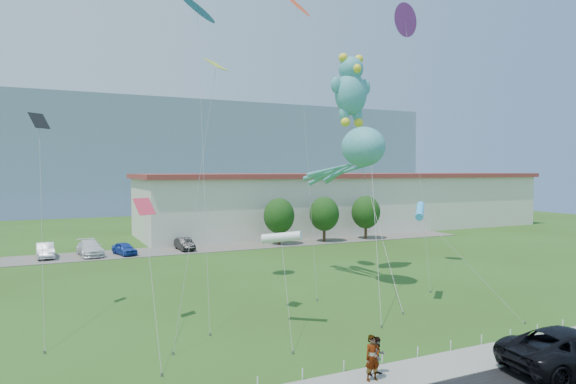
{
  "coord_description": "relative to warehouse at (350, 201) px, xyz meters",
  "views": [
    {
      "loc": [
        -14.5,
        -19.85,
        8.67
      ],
      "look_at": [
        -1.23,
        8.0,
        7.36
      ],
      "focal_mm": 32.0,
      "sensor_mm": 36.0,
      "label": 1
    }
  ],
  "objects": [
    {
      "name": "sidewalk",
      "position": [
        -26.0,
        -46.75,
        -4.07
      ],
      "size": [
        80.0,
        2.5,
        0.1
      ],
      "primitive_type": "cube",
      "color": "gray",
      "rests_on": "ground"
    },
    {
      "name": "parked_car_silver",
      "position": [
        -40.53,
        -8.35,
        -3.33
      ],
      "size": [
        1.76,
        4.51,
        1.46
      ],
      "primitive_type": "imported",
      "rotation": [
        0.0,
        0.0,
        0.05
      ],
      "color": "silver",
      "rests_on": "parking_strip"
    },
    {
      "name": "rope_fence",
      "position": [
        -26.0,
        -45.3,
        -3.87
      ],
      "size": [
        26.05,
        0.05,
        0.5
      ],
      "color": "white",
      "rests_on": "ground"
    },
    {
      "name": "small_kite_pink",
      "position": [
        -35.53,
        -35.4,
        1.84
      ],
      "size": [
        1.41,
        8.54,
        7.08
      ],
      "color": "#F93750",
      "rests_on": "ground"
    },
    {
      "name": "suv",
      "position": [
        -20.06,
        -49.5,
        -3.16
      ],
      "size": [
        6.78,
        3.63,
        1.81
      ],
      "primitive_type": "imported",
      "rotation": [
        0.0,
        0.0,
        1.47
      ],
      "color": "black",
      "rests_on": "road"
    },
    {
      "name": "parked_car_blue",
      "position": [
        -33.22,
        -9.76,
        -3.44
      ],
      "size": [
        2.43,
        3.93,
        1.25
      ],
      "primitive_type": "imported",
      "rotation": [
        0.0,
        0.0,
        0.28
      ],
      "color": "#1C3B9C",
      "rests_on": "parking_strip"
    },
    {
      "name": "small_kite_yellow",
      "position": [
        -32.25,
        -36.86,
        8.52
      ],
      "size": [
        4.04,
        4.43,
        14.92
      ],
      "color": "#B5CB2F",
      "rests_on": "ground"
    },
    {
      "name": "parked_car_black",
      "position": [
        -26.91,
        -9.31,
        -3.42
      ],
      "size": [
        1.52,
        3.96,
        1.29
      ],
      "primitive_type": "imported",
      "rotation": [
        0.0,
        0.0,
        0.04
      ],
      "color": "black",
      "rests_on": "parking_strip"
    },
    {
      "name": "small_kite_cyan",
      "position": [
        -18.24,
        -37.35,
        1.84
      ],
      "size": [
        2.38,
        7.73,
        6.44
      ],
      "color": "#37ACFA",
      "rests_on": "ground"
    },
    {
      "name": "parked_car_white",
      "position": [
        -36.45,
        -8.8,
        -3.31
      ],
      "size": [
        2.56,
        5.38,
        1.51
      ],
      "primitive_type": "imported",
      "rotation": [
        0.0,
        0.0,
        0.09
      ],
      "color": "silver",
      "rests_on": "parking_strip"
    },
    {
      "name": "octopus_kite",
      "position": [
        -19.52,
        -31.49,
        5.62
      ],
      "size": [
        5.86,
        14.57,
        11.83
      ],
      "color": "teal",
      "rests_on": "ground"
    },
    {
      "name": "small_kite_black",
      "position": [
        -40.69,
        -30.85,
        6.09
      ],
      "size": [
        1.29,
        8.11,
        12.04
      ],
      "color": "black",
      "rests_on": "ground"
    },
    {
      "name": "pedestrian_right",
      "position": [
        -28.02,
        -46.37,
        -3.22
      ],
      "size": [
        0.84,
        0.69,
        1.6
      ],
      "primitive_type": "imported",
      "rotation": [
        0.0,
        0.0,
        0.11
      ],
      "color": "gray",
      "rests_on": "sidewalk"
    },
    {
      "name": "teddy_bear_kite",
      "position": [
        -17.79,
        -28.11,
        11.2
      ],
      "size": [
        5.25,
        12.45,
        18.11
      ],
      "color": "teal",
      "rests_on": "ground"
    },
    {
      "name": "pedestrian_left",
      "position": [
        -28.54,
        -46.76,
        -3.09
      ],
      "size": [
        0.7,
        0.48,
        1.87
      ],
      "primitive_type": "imported",
      "rotation": [
        0.0,
        0.0,
        -0.06
      ],
      "color": "gray",
      "rests_on": "sidewalk"
    },
    {
      "name": "parking_strip",
      "position": [
        -26.0,
        -9.0,
        -4.09
      ],
      "size": [
        70.0,
        6.0,
        0.06
      ],
      "primitive_type": "cube",
      "color": "#59544C",
      "rests_on": "ground"
    },
    {
      "name": "small_kite_white",
      "position": [
        -28.81,
        -38.49,
        0.84
      ],
      "size": [
        1.55,
        5.16,
        5.44
      ],
      "color": "white",
      "rests_on": "ground"
    },
    {
      "name": "warehouse",
      "position": [
        0.0,
        0.0,
        0.0
      ],
      "size": [
        61.0,
        15.0,
        8.2
      ],
      "color": "beige",
      "rests_on": "ground"
    },
    {
      "name": "tree_mid",
      "position": [
        -10.0,
        -10.0,
        -0.74
      ],
      "size": [
        3.6,
        3.6,
        5.47
      ],
      "color": "#3F2B19",
      "rests_on": "ground"
    },
    {
      "name": "tree_far",
      "position": [
        -4.0,
        -10.0,
        -0.74
      ],
      "size": [
        3.6,
        3.6,
        5.47
      ],
      "color": "#3F2B19",
      "rests_on": "ground"
    },
    {
      "name": "small_kite_orange",
      "position": [
        -22.29,
        -27.34,
        17.01
      ],
      "size": [
        3.02,
        7.92,
        22.45
      ],
      "color": "red",
      "rests_on": "ground"
    },
    {
      "name": "ground",
      "position": [
        -26.0,
        -44.0,
        -4.12
      ],
      "size": [
        160.0,
        160.0,
        0.0
      ],
      "primitive_type": "plane",
      "color": "#2C4A15",
      "rests_on": "ground"
    },
    {
      "name": "hill_ridge",
      "position": [
        -26.0,
        76.0,
        8.38
      ],
      "size": [
        160.0,
        50.0,
        25.0
      ],
      "primitive_type": "cube",
      "color": "gray",
      "rests_on": "ground"
    },
    {
      "name": "tree_near",
      "position": [
        -16.0,
        -10.0,
        -0.74
      ],
      "size": [
        3.6,
        3.6,
        5.47
      ],
      "color": "#3F2B19",
      "rests_on": "ground"
    },
    {
      "name": "small_kite_purple",
      "position": [
        -12.8,
        -28.77,
        16.59
      ],
      "size": [
        4.12,
        7.85,
        22.01
      ],
      "color": "purple",
      "rests_on": "ground"
    },
    {
      "name": "small_kite_blue",
      "position": [
        -30.46,
        -27.9,
        15.52
      ],
      "size": [
        3.36,
        11.31,
        20.91
      ],
      "color": "blue",
      "rests_on": "ground"
    }
  ]
}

